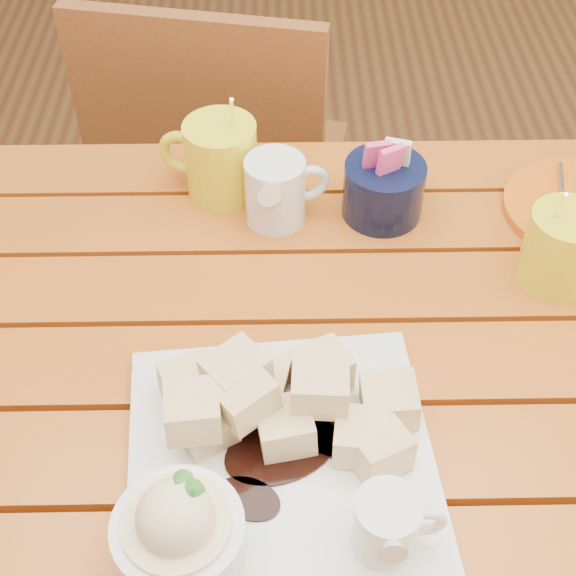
{
  "coord_description": "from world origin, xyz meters",
  "views": [
    {
      "loc": [
        -0.01,
        -0.54,
        1.44
      ],
      "look_at": [
        -0.0,
        0.04,
        0.82
      ],
      "focal_mm": 50.0,
      "sensor_mm": 36.0,
      "label": 1
    }
  ],
  "objects_px": {
    "table": "(289,418)",
    "dessert_plate": "(262,464)",
    "coffee_mug_right": "(563,247)",
    "chair_far": "(222,177)",
    "coffee_mug_left": "(219,158)"
  },
  "relations": [
    {
      "from": "coffee_mug_left",
      "to": "dessert_plate",
      "type": "bearing_deg",
      "value": -65.77
    },
    {
      "from": "dessert_plate",
      "to": "coffee_mug_left",
      "type": "height_order",
      "value": "coffee_mug_left"
    },
    {
      "from": "table",
      "to": "dessert_plate",
      "type": "height_order",
      "value": "dessert_plate"
    },
    {
      "from": "coffee_mug_left",
      "to": "chair_far",
      "type": "relative_size",
      "value": 0.18
    },
    {
      "from": "chair_far",
      "to": "table",
      "type": "bearing_deg",
      "value": 111.18
    },
    {
      "from": "dessert_plate",
      "to": "coffee_mug_left",
      "type": "distance_m",
      "value": 0.44
    },
    {
      "from": "chair_far",
      "to": "coffee_mug_left",
      "type": "bearing_deg",
      "value": 105.9
    },
    {
      "from": "table",
      "to": "coffee_mug_left",
      "type": "distance_m",
      "value": 0.34
    },
    {
      "from": "dessert_plate",
      "to": "coffee_mug_right",
      "type": "bearing_deg",
      "value": 38.08
    },
    {
      "from": "coffee_mug_left",
      "to": "table",
      "type": "bearing_deg",
      "value": -56.92
    },
    {
      "from": "coffee_mug_right",
      "to": "chair_far",
      "type": "xyz_separation_m",
      "value": [
        -0.43,
        0.53,
        -0.32
      ]
    },
    {
      "from": "table",
      "to": "dessert_plate",
      "type": "bearing_deg",
      "value": -100.55
    },
    {
      "from": "table",
      "to": "dessert_plate",
      "type": "distance_m",
      "value": 0.21
    },
    {
      "from": "coffee_mug_left",
      "to": "coffee_mug_right",
      "type": "distance_m",
      "value": 0.44
    },
    {
      "from": "coffee_mug_left",
      "to": "chair_far",
      "type": "xyz_separation_m",
      "value": [
        -0.03,
        0.36,
        -0.32
      ]
    }
  ]
}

